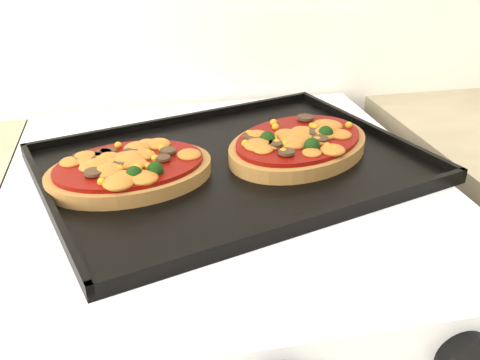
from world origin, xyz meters
name	(u,v)px	position (x,y,z in m)	size (l,w,h in m)	color
knob_right	(466,360)	(0.13, 1.37, 0.85)	(0.06, 0.06, 0.02)	black
baking_tray	(233,163)	(-0.03, 1.70, 0.92)	(0.50, 0.37, 0.02)	black
pizza_left	(130,168)	(-0.17, 1.69, 0.94)	(0.22, 0.15, 0.03)	#935F32
pizza_right	(299,143)	(0.07, 1.72, 0.94)	(0.23, 0.16, 0.03)	#935F32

